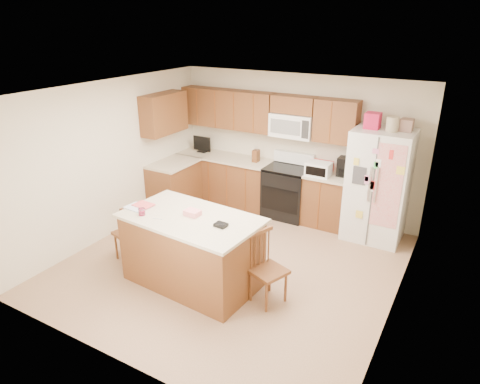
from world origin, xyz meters
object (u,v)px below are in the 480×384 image
Objects in this scene: stove at (287,191)px; windsor_chair_left at (130,233)px; windsor_chair_back at (212,233)px; windsor_chair_right at (267,270)px; island at (192,250)px; refrigerator at (378,184)px.

windsor_chair_left is at bearing -118.12° from stove.
windsor_chair_left reaches higher than windsor_chair_back.
stove is 2.61m from windsor_chair_right.
windsor_chair_left is 0.98× the size of windsor_chair_right.
island is 1.06m from windsor_chair_right.
stove is at bearing 108.39° from windsor_chair_right.
island is 1.14m from windsor_chair_left.
windsor_chair_right is (1.05, 0.12, -0.05)m from island.
windsor_chair_right is at bearing -71.61° from stove.
refrigerator reaches higher than windsor_chair_right.
windsor_chair_back is (1.02, 0.61, -0.02)m from windsor_chair_left.
refrigerator is 2.30× the size of windsor_chair_back.
stove is at bearing 177.70° from refrigerator.
windsor_chair_right is (0.82, -2.48, -0.03)m from stove.
stove is 1.98m from windsor_chair_back.
stove is 1.19× the size of windsor_chair_right.
windsor_chair_left is (-1.14, 0.04, -0.06)m from island.
windsor_chair_back is at bearing 30.99° from windsor_chair_left.
windsor_chair_back is at bearing -135.50° from refrigerator.
windsor_chair_left is 2.19m from windsor_chair_right.
stove is 0.60× the size of island.
windsor_chair_left is 1.19m from windsor_chair_back.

